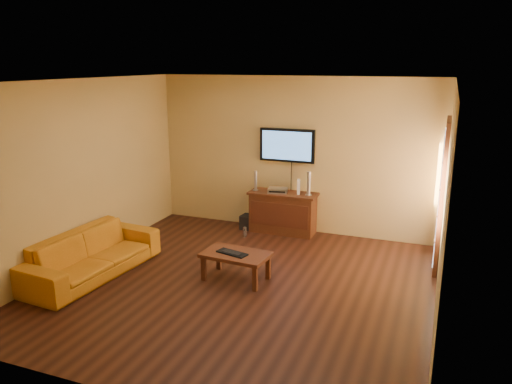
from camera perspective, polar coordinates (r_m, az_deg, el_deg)
The scene contains 14 objects.
ground_plane at distance 6.87m, azimuth -1.96°, elevation -10.56°, with size 5.00×5.00×0.00m, color black.
room_walls at distance 6.91m, azimuth -0.06°, elevation 4.33°, with size 5.00×5.00×5.00m.
french_door at distance 7.65m, azimuth 20.45°, elevation -0.49°, with size 0.07×1.02×2.22m.
media_console at distance 8.76m, azimuth 3.08°, elevation -2.34°, with size 1.19×0.46×0.72m.
television at distance 8.67m, azimuth 3.57°, elevation 5.34°, with size 0.98×0.08×0.58m.
coffee_table at distance 6.90m, azimuth -2.31°, elevation -7.42°, with size 0.94×0.61×0.39m.
sofa at distance 7.40m, azimuth -18.34°, elevation -6.02°, with size 2.09×0.61×0.82m, color orange.
speaker_left at distance 8.76m, azimuth -0.05°, elevation 1.21°, with size 0.10×0.10×0.35m.
speaker_right at distance 8.49m, azimuth 6.05°, elevation 0.86°, with size 0.11×0.11×0.41m.
av_receiver at distance 8.68m, azimuth 2.50°, elevation 0.21°, with size 0.33×0.24×0.08m, color silver.
game_console at distance 8.59m, azimuth 4.89°, elevation 0.59°, with size 0.05×0.18×0.24m, color white.
subwoofer at distance 9.00m, azimuth -0.86°, elevation -3.44°, with size 0.25×0.25×0.25m, color black.
bottle at distance 8.61m, azimuth -1.29°, elevation -4.58°, with size 0.06×0.06×0.19m.
keyboard at distance 6.85m, azimuth -2.75°, elevation -6.96°, with size 0.46×0.26×0.03m.
Camera 1 is at (2.45, -5.71, 2.94)m, focal length 35.00 mm.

